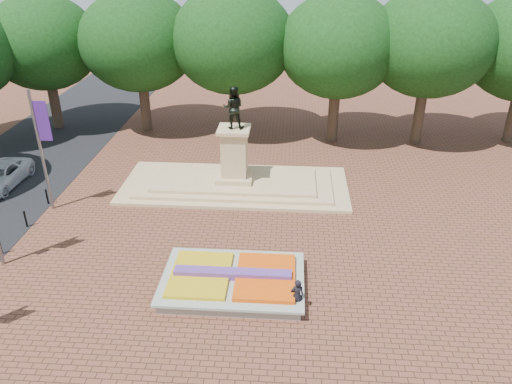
% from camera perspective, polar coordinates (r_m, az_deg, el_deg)
% --- Properties ---
extents(ground, '(90.00, 90.00, 0.00)m').
position_cam_1_polar(ground, '(24.48, -4.46, -7.82)').
color(ground, brown).
rests_on(ground, ground).
extents(flower_bed, '(6.30, 4.30, 0.91)m').
position_cam_1_polar(flower_bed, '(22.54, -2.59, -10.07)').
color(flower_bed, gray).
rests_on(flower_bed, ground).
extents(monument, '(14.00, 6.00, 6.40)m').
position_cam_1_polar(monument, '(30.92, -2.44, 2.05)').
color(monument, tan).
rests_on(monument, ground).
extents(tree_row_back, '(44.80, 8.80, 10.43)m').
position_cam_1_polar(tree_row_back, '(38.51, 2.67, 16.19)').
color(tree_row_back, '#372A1E').
rests_on(tree_row_back, ground).
extents(pedestrian, '(0.62, 0.46, 1.56)m').
position_cam_1_polar(pedestrian, '(21.12, 4.72, -11.71)').
color(pedestrian, black).
rests_on(pedestrian, ground).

